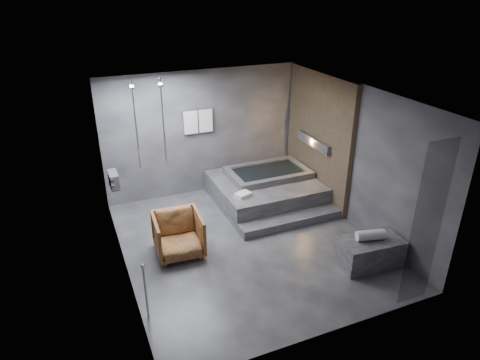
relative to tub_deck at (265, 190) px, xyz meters
name	(u,v)px	position (x,y,z in m)	size (l,w,h in m)	color
room	(264,150)	(-0.65, -1.21, 1.48)	(5.00, 5.04, 2.82)	#2A2A2C
tub_deck	(265,190)	(0.00, 0.00, 0.00)	(2.20, 2.00, 0.50)	#2E2E31
tub_step	(291,221)	(0.00, -1.18, -0.16)	(2.20, 0.36, 0.18)	#2E2E31
concrete_bench	(370,252)	(0.62, -2.84, -0.01)	(1.07, 0.59, 0.48)	#323234
driftwood_chair	(178,235)	(-2.34, -1.26, 0.14)	(0.83, 0.85, 0.78)	#4B2A12
rolled_towel	(371,235)	(0.60, -2.83, 0.32)	(0.18, 0.18, 0.49)	silver
deck_towel	(243,195)	(-0.78, -0.54, 0.29)	(0.31, 0.23, 0.08)	silver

